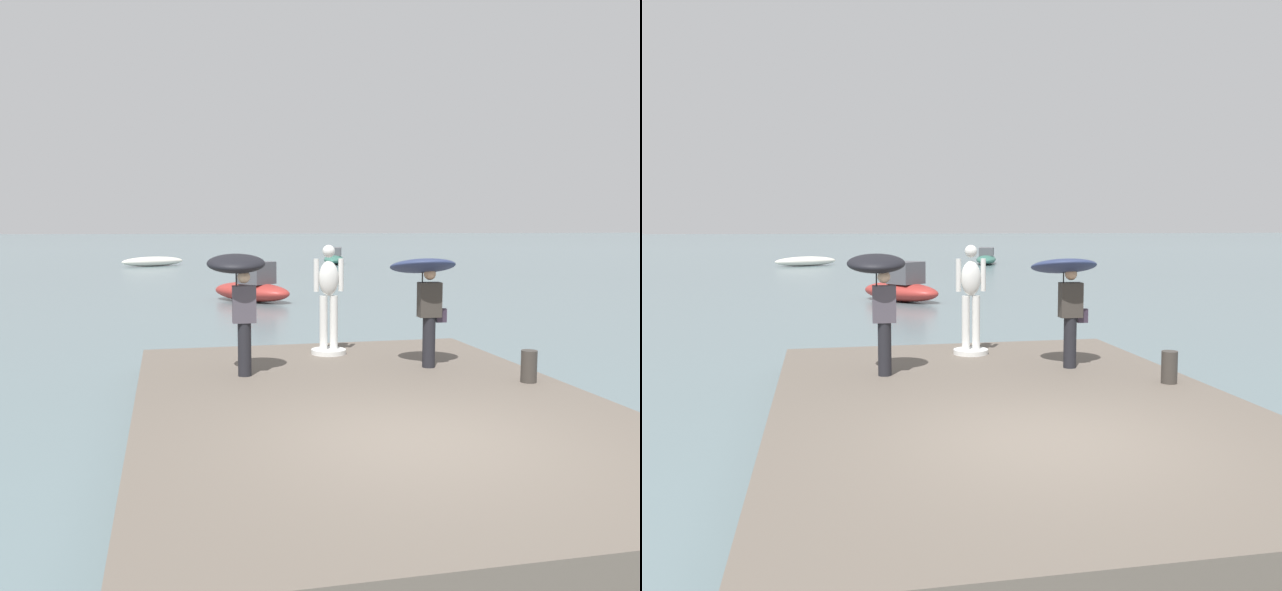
{
  "view_description": "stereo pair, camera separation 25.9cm",
  "coord_description": "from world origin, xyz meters",
  "views": [
    {
      "loc": [
        -2.79,
        -7.37,
        2.85
      ],
      "look_at": [
        0.0,
        5.18,
        1.55
      ],
      "focal_mm": 38.9,
      "sensor_mm": 36.0,
      "label": 1
    },
    {
      "loc": [
        -2.54,
        -7.43,
        2.85
      ],
      "look_at": [
        0.0,
        5.18,
        1.55
      ],
      "focal_mm": 38.9,
      "sensor_mm": 36.0,
      "label": 2
    }
  ],
  "objects": [
    {
      "name": "onlooker_right",
      "position": [
        1.54,
        3.81,
        1.92
      ],
      "size": [
        1.17,
        1.19,
        1.97
      ],
      "color": "black",
      "rests_on": "pier"
    },
    {
      "name": "onlooker_left",
      "position": [
        -1.65,
        3.81,
        1.97
      ],
      "size": [
        1.0,
        1.02,
        2.04
      ],
      "color": "black",
      "rests_on": "pier"
    },
    {
      "name": "mooring_bollard",
      "position": [
        2.73,
        2.35,
        0.65
      ],
      "size": [
        0.25,
        0.25,
        0.51
      ],
      "primitive_type": "cylinder",
      "color": "#38332D",
      "rests_on": "pier"
    },
    {
      "name": "ground_plane",
      "position": [
        0.0,
        40.0,
        0.0
      ],
      "size": [
        400.0,
        400.0,
        0.0
      ],
      "primitive_type": "plane",
      "color": "slate"
    },
    {
      "name": "boat_near",
      "position": [
        0.36,
        18.55,
        0.51
      ],
      "size": [
        3.4,
        3.71,
        1.51
      ],
      "color": "#9E2D28",
      "rests_on": "ground"
    },
    {
      "name": "statue_white_figure",
      "position": [
        0.21,
        5.38,
        1.36
      ],
      "size": [
        0.67,
        0.67,
        2.09
      ],
      "color": "silver",
      "rests_on": "pier"
    },
    {
      "name": "pier",
      "position": [
        0.0,
        1.8,
        0.2
      ],
      "size": [
        6.53,
        9.59,
        0.4
      ],
      "primitive_type": "cube",
      "color": "#60564C",
      "rests_on": "ground"
    },
    {
      "name": "boat_mid",
      "position": [
        -3.72,
        42.74,
        0.34
      ],
      "size": [
        4.62,
        2.96,
        0.67
      ],
      "color": "silver",
      "rests_on": "ground"
    },
    {
      "name": "boat_far",
      "position": [
        9.43,
        42.91,
        0.43
      ],
      "size": [
        2.86,
        5.64,
        1.2
      ],
      "color": "#336B5B",
      "rests_on": "ground"
    }
  ]
}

